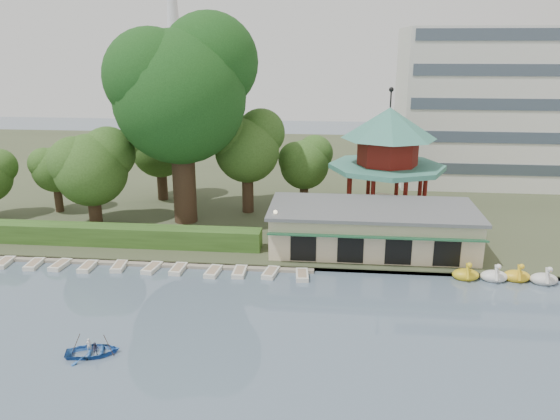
# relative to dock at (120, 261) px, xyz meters

# --- Properties ---
(ground_plane) EXTENTS (220.00, 220.00, 0.00)m
(ground_plane) POSITION_rel_dock_xyz_m (12.00, -17.20, -0.12)
(ground_plane) COLOR slate
(ground_plane) RESTS_ON ground
(shore) EXTENTS (220.00, 70.00, 0.40)m
(shore) POSITION_rel_dock_xyz_m (12.00, 34.80, 0.08)
(shore) COLOR #424930
(shore) RESTS_ON ground
(embankment) EXTENTS (220.00, 0.60, 0.30)m
(embankment) POSITION_rel_dock_xyz_m (12.00, 0.10, 0.03)
(embankment) COLOR gray
(embankment) RESTS_ON ground
(dock) EXTENTS (34.00, 1.60, 0.24)m
(dock) POSITION_rel_dock_xyz_m (0.00, 0.00, 0.00)
(dock) COLOR gray
(dock) RESTS_ON ground
(boathouse) EXTENTS (18.60, 9.39, 3.90)m
(boathouse) POSITION_rel_dock_xyz_m (22.00, 4.77, 2.25)
(boathouse) COLOR beige
(boathouse) RESTS_ON shore
(pavilion) EXTENTS (12.40, 12.40, 13.50)m
(pavilion) POSITION_rel_dock_xyz_m (24.00, 14.80, 7.36)
(pavilion) COLOR beige
(pavilion) RESTS_ON shore
(office_building) EXTENTS (38.00, 18.00, 20.00)m
(office_building) POSITION_rel_dock_xyz_m (44.67, 31.80, 9.61)
(office_building) COLOR silver
(office_building) RESTS_ON shore
(hedge) EXTENTS (30.00, 2.00, 1.80)m
(hedge) POSITION_rel_dock_xyz_m (-3.00, 3.30, 1.18)
(hedge) COLOR #365B21
(hedge) RESTS_ON shore
(lamp_post) EXTENTS (0.36, 0.36, 4.28)m
(lamp_post) POSITION_rel_dock_xyz_m (13.50, 1.80, 3.22)
(lamp_post) COLOR black
(lamp_post) RESTS_ON shore
(big_tree) EXTENTS (14.57, 13.57, 21.19)m
(big_tree) POSITION_rel_dock_xyz_m (3.18, 11.01, 14.25)
(big_tree) COLOR #3A281C
(big_tree) RESTS_ON shore
(small_trees) EXTENTS (38.92, 17.16, 11.33)m
(small_trees) POSITION_rel_dock_xyz_m (-0.56, 13.98, 6.53)
(small_trees) COLOR #3A281C
(small_trees) RESTS_ON shore
(swan_boats) EXTENTS (15.87, 2.18, 1.92)m
(swan_boats) POSITION_rel_dock_xyz_m (35.76, -0.61, 0.28)
(swan_boats) COLOR gold
(swan_boats) RESTS_ON ground
(moored_rowboats) EXTENTS (32.48, 2.73, 0.36)m
(moored_rowboats) POSITION_rel_dock_xyz_m (0.50, -1.43, 0.06)
(moored_rowboats) COLOR silver
(moored_rowboats) RESTS_ON ground
(rowboat_with_passengers) EXTENTS (5.23, 4.34, 2.01)m
(rowboat_with_passengers) POSITION_rel_dock_xyz_m (3.94, -14.51, 0.35)
(rowboat_with_passengers) COLOR #2A61B4
(rowboat_with_passengers) RESTS_ON ground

